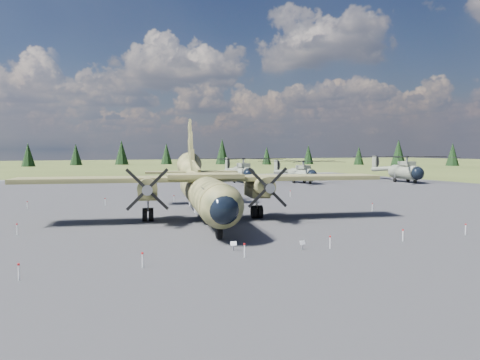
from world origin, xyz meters
name	(u,v)px	position (x,y,z in m)	size (l,w,h in m)	color
ground	(223,221)	(0.00, 0.00, 0.00)	(500.00, 500.00, 0.00)	#5C652D
apron	(189,208)	(0.00, 10.00, 0.00)	(120.00, 120.00, 0.04)	slate
transport_plane	(203,186)	(-1.19, 2.03, 3.02)	(31.81, 28.52, 10.52)	#373D21
helicopter_near	(243,165)	(20.60, 41.93, 3.36)	(20.44, 22.80, 4.73)	slate
helicopter_mid	(302,167)	(30.43, 36.83, 3.03)	(17.18, 20.02, 4.27)	slate
helicopter_far	(405,164)	(49.90, 31.05, 3.61)	(23.35, 25.01, 5.09)	slate
info_placard_left	(233,244)	(-3.88, -11.55, 0.40)	(0.41, 0.27, 0.60)	gray
info_placard_right	(302,244)	(0.22, -13.05, 0.40)	(0.41, 0.24, 0.61)	gray
barrier_fence	(219,216)	(-0.46, -0.08, 0.51)	(33.12, 29.62, 0.85)	white
treeline	(175,166)	(-2.77, 5.65, 4.74)	(329.22, 325.85, 10.95)	black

